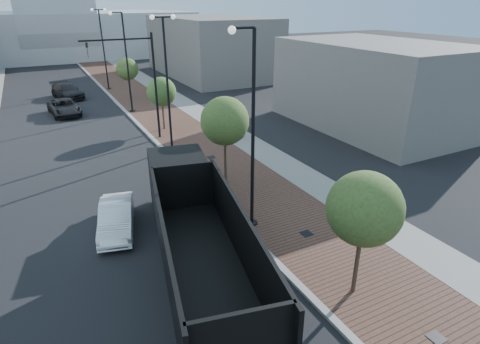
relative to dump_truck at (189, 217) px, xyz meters
name	(u,v)px	position (x,y,z in m)	size (l,w,h in m)	color
sidewalk	(145,96)	(6.23, 30.37, -1.48)	(7.00, 140.00, 0.12)	#4C2D23
concrete_strip	(168,94)	(8.93, 30.37, -1.48)	(2.40, 140.00, 0.13)	slate
curb	(114,100)	(2.73, 30.37, -1.47)	(0.30, 140.00, 0.14)	gray
dump_truck	(189,217)	(0.00, 0.00, 0.00)	(5.39, 13.91, 3.67)	black
white_sedan	(116,218)	(-2.55, 2.96, -0.85)	(1.48, 4.24, 1.40)	white
dark_car_mid	(64,107)	(-2.61, 26.51, -0.81)	(2.43, 5.27, 1.46)	black
dark_car_far	(67,91)	(-1.58, 33.82, -0.75)	(2.22, 5.45, 1.58)	black
pedestrian	(241,129)	(8.97, 12.21, -0.71)	(0.61, 0.40, 1.66)	black
streetlight_1	(251,142)	(3.22, 0.37, 2.80)	(1.44, 0.56, 9.21)	black
streetlight_2	(167,84)	(3.33, 12.37, 3.27)	(1.72, 0.56, 9.28)	black
streetlight_3	(126,67)	(3.22, 24.37, 2.80)	(1.44, 0.56, 9.21)	black
streetlight_4	(104,49)	(3.33, 36.37, 3.27)	(1.72, 0.56, 9.28)	black
traffic_mast	(143,76)	(2.43, 15.37, 3.44)	(5.09, 0.20, 8.00)	black
tree_0	(365,208)	(4.38, -5.60, 2.04)	(2.64, 2.63, 4.92)	#382619
tree_1	(225,121)	(4.38, 5.40, 2.30)	(2.77, 2.77, 5.24)	#382619
tree_2	(162,92)	(4.38, 17.40, 1.69)	(2.43, 2.38, 4.44)	#382619
tree_3	(128,69)	(4.38, 29.40, 1.84)	(2.36, 2.31, 4.55)	#382619
convention_center	(52,23)	(0.73, 75.37, 4.46)	(50.00, 30.00, 50.00)	#9EA4A8
commercial_block_ne	(210,46)	(18.73, 40.37, 2.46)	(12.00, 22.00, 8.00)	#66605C
commercial_block_e	(374,85)	(20.73, 10.37, 1.96)	(10.00, 16.00, 7.00)	#66605C
utility_cover_0	(437,338)	(5.13, -8.63, -1.41)	(0.50, 0.50, 0.02)	black
utility_cover_1	(306,234)	(5.13, -1.63, -1.41)	(0.50, 0.50, 0.02)	black
utility_cover_2	(211,157)	(5.13, 9.37, -1.41)	(0.50, 0.50, 0.02)	black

